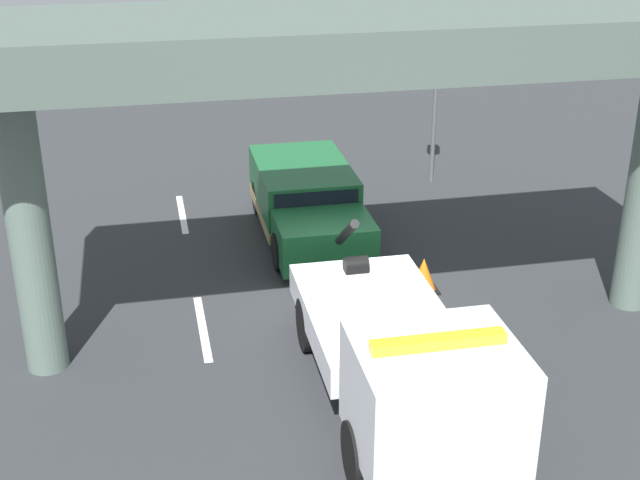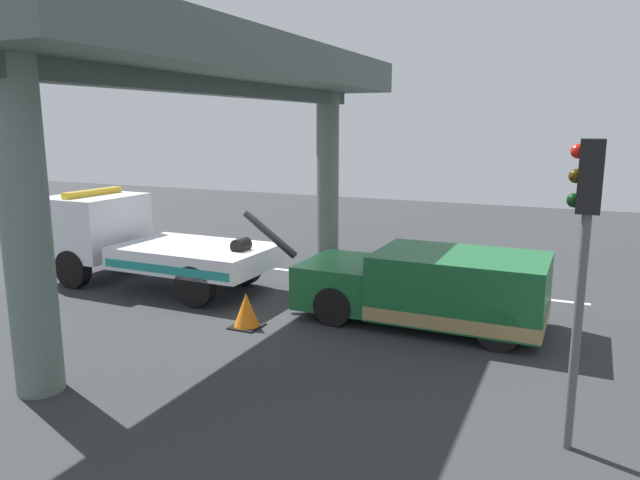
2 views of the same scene
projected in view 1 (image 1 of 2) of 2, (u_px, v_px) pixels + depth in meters
The scene contains 8 objects.
ground_plane at pixel (347, 315), 17.70m from camera, with size 60.00×40.00×0.10m, color #2D3033.
lane_stripe_west at pixel (182, 214), 22.49m from camera, with size 2.60×0.16×0.01m, color silver.
lane_stripe_mid at pixel (203, 328), 17.13m from camera, with size 2.60×0.16×0.01m, color silver.
tow_truck_white at pixel (406, 362), 13.74m from camera, with size 7.26×2.47×2.46m.
towed_van_green at pixel (307, 203), 21.08m from camera, with size 5.21×2.25×1.58m.
overpass_structure at pixel (362, 60), 14.82m from camera, with size 3.60×13.52×6.10m.
traffic_light_near at pixel (437, 78), 23.50m from camera, with size 0.39×0.32×4.04m.
traffic_cone_orange at pixel (423, 275), 18.47m from camera, with size 0.62×0.62×0.74m.
Camera 1 is at (15.09, -3.77, 8.54)m, focal length 49.20 mm.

